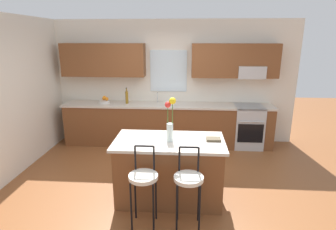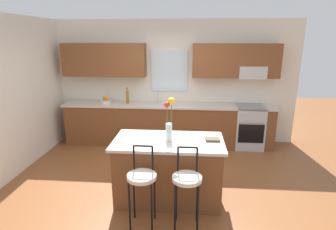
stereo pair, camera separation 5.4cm
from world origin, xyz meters
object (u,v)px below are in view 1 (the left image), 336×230
bar_stool_near (143,180)px  cookbook (213,139)px  fruit_bowl_oranges (105,101)px  bottle_olive_oil (127,97)px  flower_vase (170,121)px  bar_stool_middle (189,182)px  oven_range (248,126)px  kitchen_island (169,170)px

bar_stool_near → cookbook: bearing=36.8°
bar_stool_near → fruit_bowl_oranges: 3.10m
cookbook → fruit_bowl_oranges: fruit_bowl_oranges is taller
bar_stool_near → bottle_olive_oil: (-0.79, 2.80, 0.43)m
flower_vase → fruit_bowl_oranges: bearing=125.6°
fruit_bowl_oranges → bottle_olive_oil: (0.50, -0.00, 0.09)m
bar_stool_middle → bottle_olive_oil: size_ratio=2.98×
fruit_bowl_oranges → oven_range: bearing=-0.5°
bar_stool_near → bar_stool_middle: same height
oven_range → flower_vase: flower_vase is taller
cookbook → bottle_olive_oil: (-1.69, 2.13, 0.13)m
bar_stool_near → bar_stool_middle: (0.55, 0.00, 0.00)m
bar_stool_near → bar_stool_middle: bearing=0.0°
bar_stool_near → flower_vase: size_ratio=1.67×
kitchen_island → fruit_bowl_oranges: (-1.57, 2.17, 0.51)m
oven_range → fruit_bowl_oranges: (-3.14, 0.03, 0.51)m
oven_range → bar_stool_middle: bearing=-115.0°
bar_stool_middle → oven_range: bearing=65.0°
bar_stool_near → fruit_bowl_oranges: (-1.29, 2.80, 0.34)m
bar_stool_middle → flower_vase: size_ratio=1.67×
oven_range → cookbook: bearing=-114.3°
fruit_bowl_oranges → flower_vase: bearing=-54.4°
bar_stool_middle → cookbook: bearing=62.7°
kitchen_island → cookbook: (0.62, 0.04, 0.47)m
flower_vase → bar_stool_middle: bearing=-66.2°
bottle_olive_oil → oven_range: bearing=-0.5°
kitchen_island → flower_vase: (0.01, -0.04, 0.75)m
oven_range → flower_vase: bearing=-125.5°
bar_stool_near → cookbook: (0.90, 0.67, 0.30)m
oven_range → bar_stool_near: (-1.85, -2.77, 0.18)m
flower_vase → cookbook: size_ratio=3.12×
kitchen_island → fruit_bowl_oranges: size_ratio=6.48×
oven_range → bar_stool_middle: 3.07m
kitchen_island → bottle_olive_oil: size_ratio=4.45×
bar_stool_near → fruit_bowl_oranges: bearing=114.8°
flower_vase → cookbook: flower_vase is taller
oven_range → bar_stool_near: bearing=-123.7°
kitchen_island → cookbook: 0.78m
bar_stool_middle → kitchen_island: bearing=113.6°
flower_vase → fruit_bowl_oranges: 2.73m
oven_range → cookbook: size_ratio=4.60×
kitchen_island → fruit_bowl_oranges: 2.73m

